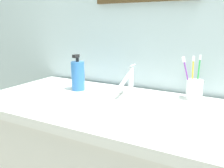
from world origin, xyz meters
TOP-DOWN VIEW (x-y plane):
  - tiled_wall_back at (0.00, 0.34)m, footprint 2.45×0.04m
  - sink_basin at (-0.01, -0.04)m, footprint 0.43×0.43m
  - faucet at (-0.01, 0.16)m, footprint 0.02×0.17m
  - toothbrush_cup at (0.29, 0.22)m, footprint 0.07×0.07m
  - toothbrush_yellow at (0.27, 0.24)m, footprint 0.02×0.03m
  - toothbrush_green at (0.29, 0.25)m, footprint 0.01×0.03m
  - toothbrush_purple at (0.25, 0.21)m, footprint 0.06×0.04m
  - soap_dispenser at (-0.27, 0.11)m, footprint 0.07×0.07m

SIDE VIEW (x-z plane):
  - sink_basin at x=-0.01m, z-range 0.74..0.85m
  - toothbrush_cup at x=0.29m, z-range 0.83..0.92m
  - faucet at x=-0.01m, z-range 0.83..0.98m
  - soap_dispenser at x=-0.27m, z-range 0.81..1.00m
  - toothbrush_purple at x=0.25m, z-range 0.85..1.04m
  - toothbrush_yellow at x=0.27m, z-range 0.85..1.04m
  - toothbrush_green at x=0.29m, z-range 0.85..1.05m
  - tiled_wall_back at x=0.00m, z-range 0.00..2.40m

